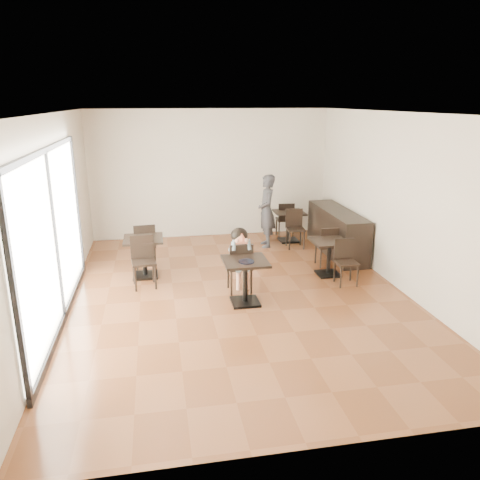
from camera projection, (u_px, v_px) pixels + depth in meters
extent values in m
cube|color=brown|center=(239.00, 295.00, 8.51)|extent=(6.00, 8.00, 0.01)
cube|color=white|center=(239.00, 113.00, 7.59)|extent=(6.00, 8.00, 0.01)
cube|color=beige|center=(211.00, 174.00, 11.82)|extent=(6.00, 0.01, 3.20)
cube|color=beige|center=(316.00, 305.00, 4.28)|extent=(6.00, 0.01, 3.20)
cube|color=beige|center=(56.00, 216.00, 7.53)|extent=(0.01, 8.00, 3.20)
cube|color=beige|center=(400.00, 202.00, 8.56)|extent=(0.01, 8.00, 3.20)
cube|color=white|center=(53.00, 237.00, 7.12)|extent=(0.04, 4.50, 2.60)
cylinder|color=black|center=(246.00, 262.00, 7.83)|extent=(0.27, 0.27, 0.02)
imported|color=#393A3F|center=(267.00, 211.00, 11.09)|extent=(0.45, 0.66, 1.73)
cube|color=black|center=(337.00, 232.00, 10.70)|extent=(0.60, 2.40, 1.00)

